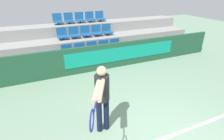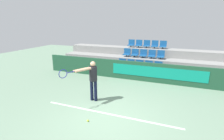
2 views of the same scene
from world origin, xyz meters
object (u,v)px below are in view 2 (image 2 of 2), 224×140
object	(u,v)px
stadium_chair_0	(122,64)
tennis_ball	(88,121)
stadium_chair_2	(139,65)
stadium_chair_11	(139,44)
stadium_chair_13	(155,45)
stadium_chair_9	(161,55)
stadium_chair_6	(135,54)
stadium_chair_14	(163,45)
stadium_chair_1	(130,64)
stadium_chair_10	(131,44)
stadium_chair_5	(127,53)
tennis_player	(92,77)
stadium_chair_4	(158,67)
stadium_chair_12	(147,45)
stadium_chair_3	(148,66)
stadium_chair_7	(143,54)
stadium_chair_8	(152,55)

from	to	relation	value
stadium_chair_0	tennis_ball	bearing A→B (deg)	-83.27
stadium_chair_2	stadium_chair_11	size ratio (longest dim) A/B	1.00
stadium_chair_13	stadium_chair_9	bearing A→B (deg)	-61.83
stadium_chair_0	stadium_chair_6	bearing A→B (deg)	61.83
stadium_chair_9	stadium_chair_13	bearing A→B (deg)	118.17
stadium_chair_11	stadium_chair_14	bearing A→B (deg)	0.00
stadium_chair_1	stadium_chair_10	xyz separation A→B (m)	(-0.54, 2.01, 0.97)
stadium_chair_2	stadium_chair_5	bearing A→B (deg)	136.96
tennis_player	tennis_ball	distance (m)	1.84
stadium_chair_1	stadium_chair_10	bearing A→B (deg)	104.99
stadium_chair_1	stadium_chair_5	world-z (taller)	stadium_chair_5
stadium_chair_1	stadium_chair_10	distance (m)	2.29
stadium_chair_0	stadium_chair_4	bearing A→B (deg)	0.00
stadium_chair_12	stadium_chair_13	size ratio (longest dim) A/B	1.00
stadium_chair_5	stadium_chair_11	xyz separation A→B (m)	(0.54, 1.00, 0.48)
stadium_chair_3	stadium_chair_12	xyz separation A→B (m)	(-0.54, 2.01, 0.97)
stadium_chair_2	stadium_chair_5	world-z (taller)	stadium_chair_5
stadium_chair_2	stadium_chair_12	xyz separation A→B (m)	(0.00, 2.01, 0.97)
stadium_chair_10	tennis_player	bearing A→B (deg)	-89.53
stadium_chair_1	stadium_chair_12	distance (m)	2.29
stadium_chair_4	stadium_chair_7	world-z (taller)	stadium_chair_7
tennis_player	stadium_chair_1	bearing A→B (deg)	109.14
stadium_chair_13	stadium_chair_14	bearing A→B (deg)	0.00
tennis_player	stadium_chair_5	bearing A→B (deg)	116.73
stadium_chair_13	tennis_player	xyz separation A→B (m)	(-1.56, -5.98, -0.63)
stadium_chair_1	stadium_chair_13	size ratio (longest dim) A/B	1.00
stadium_chair_5	stadium_chair_1	bearing A→B (deg)	-61.83
stadium_chair_6	stadium_chair_2	bearing A→B (deg)	-61.83
stadium_chair_5	stadium_chair_10	world-z (taller)	stadium_chair_10
stadium_chair_2	stadium_chair_8	xyz separation A→B (m)	(0.54, 1.00, 0.48)
stadium_chair_2	stadium_chair_10	bearing A→B (deg)	118.17
stadium_chair_5	stadium_chair_8	bearing A→B (deg)	0.00
stadium_chair_7	stadium_chair_8	size ratio (longest dim) A/B	1.00
stadium_chair_8	stadium_chair_14	bearing A→B (deg)	61.83
stadium_chair_12	stadium_chair_14	distance (m)	1.07
stadium_chair_9	stadium_chair_10	world-z (taller)	stadium_chair_10
stadium_chair_0	stadium_chair_10	size ratio (longest dim) A/B	1.00
stadium_chair_6	stadium_chair_7	xyz separation A→B (m)	(0.54, 0.00, 0.00)
stadium_chair_5	stadium_chair_14	xyz separation A→B (m)	(2.15, 1.00, 0.48)
stadium_chair_2	stadium_chair_3	distance (m)	0.54
stadium_chair_6	tennis_ball	distance (m)	6.51
stadium_chair_3	stadium_chair_13	bearing A→B (deg)	90.00
stadium_chair_6	stadium_chair_7	bearing A→B (deg)	0.00
stadium_chair_0	tennis_ball	distance (m)	5.48
stadium_chair_10	tennis_ball	size ratio (longest dim) A/B	7.73
tennis_ball	stadium_chair_3	bearing A→B (deg)	79.77
stadium_chair_0	stadium_chair_2	bearing A→B (deg)	0.00
stadium_chair_7	stadium_chair_8	bearing A→B (deg)	0.00
tennis_ball	stadium_chair_0	bearing A→B (deg)	96.73
tennis_ball	stadium_chair_5	bearing A→B (deg)	95.68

